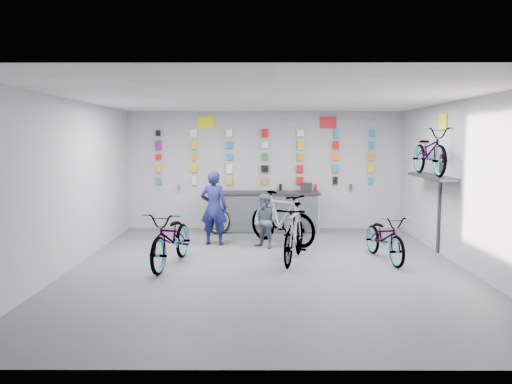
{
  "coord_description": "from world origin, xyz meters",
  "views": [
    {
      "loc": [
        -0.18,
        -8.75,
        2.28
      ],
      "look_at": [
        -0.21,
        1.4,
        1.22
      ],
      "focal_mm": 35.0,
      "sensor_mm": 36.0,
      "label": 1
    }
  ],
  "objects_px": {
    "bike_center": "(294,233)",
    "customer": "(265,221)",
    "bike_right": "(385,237)",
    "counter": "(265,212)",
    "bike_service": "(282,218)",
    "bike_left": "(172,238)",
    "clerk": "(214,208)"
  },
  "relations": [
    {
      "from": "bike_left",
      "to": "bike_right",
      "type": "bearing_deg",
      "value": 15.22
    },
    {
      "from": "bike_left",
      "to": "bike_center",
      "type": "distance_m",
      "value": 2.26
    },
    {
      "from": "counter",
      "to": "clerk",
      "type": "distance_m",
      "value": 1.96
    },
    {
      "from": "counter",
      "to": "customer",
      "type": "xyz_separation_m",
      "value": [
        -0.03,
        -1.92,
        0.09
      ]
    },
    {
      "from": "bike_center",
      "to": "customer",
      "type": "height_order",
      "value": "customer"
    },
    {
      "from": "bike_service",
      "to": "clerk",
      "type": "bearing_deg",
      "value": 140.12
    },
    {
      "from": "bike_center",
      "to": "counter",
      "type": "bearing_deg",
      "value": 113.73
    },
    {
      "from": "counter",
      "to": "bike_service",
      "type": "height_order",
      "value": "bike_service"
    },
    {
      "from": "bike_service",
      "to": "bike_left",
      "type": "bearing_deg",
      "value": 179.2
    },
    {
      "from": "bike_right",
      "to": "customer",
      "type": "bearing_deg",
      "value": 145.33
    },
    {
      "from": "bike_left",
      "to": "bike_service",
      "type": "bearing_deg",
      "value": 51.9
    },
    {
      "from": "counter",
      "to": "customer",
      "type": "bearing_deg",
      "value": -90.79
    },
    {
      "from": "bike_service",
      "to": "customer",
      "type": "relative_size",
      "value": 1.67
    },
    {
      "from": "clerk",
      "to": "customer",
      "type": "height_order",
      "value": "clerk"
    },
    {
      "from": "bike_center",
      "to": "bike_service",
      "type": "bearing_deg",
      "value": 110.05
    },
    {
      "from": "counter",
      "to": "bike_service",
      "type": "relative_size",
      "value": 1.4
    },
    {
      "from": "counter",
      "to": "bike_center",
      "type": "xyz_separation_m",
      "value": [
        0.5,
        -3.09,
        0.06
      ]
    },
    {
      "from": "bike_left",
      "to": "bike_right",
      "type": "height_order",
      "value": "bike_left"
    },
    {
      "from": "bike_right",
      "to": "clerk",
      "type": "xyz_separation_m",
      "value": [
        -3.37,
        1.41,
        0.36
      ]
    },
    {
      "from": "bike_center",
      "to": "customer",
      "type": "xyz_separation_m",
      "value": [
        -0.53,
        1.18,
        0.03
      ]
    },
    {
      "from": "bike_service",
      "to": "customer",
      "type": "height_order",
      "value": "bike_service"
    },
    {
      "from": "bike_center",
      "to": "customer",
      "type": "bearing_deg",
      "value": 128.72
    },
    {
      "from": "bike_center",
      "to": "bike_right",
      "type": "bearing_deg",
      "value": 17.97
    },
    {
      "from": "clerk",
      "to": "counter",
      "type": "bearing_deg",
      "value": -115.1
    },
    {
      "from": "bike_right",
      "to": "bike_service",
      "type": "relative_size",
      "value": 0.89
    },
    {
      "from": "bike_right",
      "to": "customer",
      "type": "distance_m",
      "value": 2.5
    },
    {
      "from": "bike_left",
      "to": "customer",
      "type": "height_order",
      "value": "customer"
    },
    {
      "from": "bike_right",
      "to": "counter",
      "type": "bearing_deg",
      "value": 117.47
    },
    {
      "from": "counter",
      "to": "bike_left",
      "type": "distance_m",
      "value": 3.82
    },
    {
      "from": "bike_service",
      "to": "customer",
      "type": "bearing_deg",
      "value": -173.92
    },
    {
      "from": "counter",
      "to": "bike_service",
      "type": "xyz_separation_m",
      "value": [
        0.35,
        -1.48,
        0.09
      ]
    },
    {
      "from": "bike_center",
      "to": "clerk",
      "type": "bearing_deg",
      "value": 151.62
    }
  ]
}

